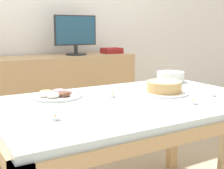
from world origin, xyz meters
TOP-DOWN VIEW (x-y plane):
  - wall_back at (0.00, 1.60)m, footprint 8.00×0.10m
  - dining_table at (0.00, 0.00)m, footprint 1.59×1.01m
  - sideboard at (0.00, 1.30)m, footprint 1.56×0.44m
  - computer_monitor at (0.24, 1.30)m, footprint 0.42×0.20m
  - book_stack at (0.64, 1.30)m, footprint 0.20×0.17m
  - cake_chocolate_round at (0.28, 0.04)m, footprint 0.31×0.31m
  - pastry_platter at (-0.35, 0.28)m, footprint 0.31×0.31m
  - plate_stack at (0.61, 0.35)m, footprint 0.21×0.21m
  - tealight_right_edge at (0.49, -0.18)m, footprint 0.04×0.04m
  - tealight_near_front at (-0.06, 0.11)m, footprint 0.04×0.04m
  - tealight_left_edge at (0.24, -0.27)m, footprint 0.04×0.04m
  - tealight_near_cakes at (0.46, 0.23)m, footprint 0.04×0.04m
  - tealight_centre at (-0.52, -0.17)m, footprint 0.04×0.04m

SIDE VIEW (x-z plane):
  - sideboard at x=0.00m, z-range 0.00..0.92m
  - dining_table at x=0.00m, z-range 0.29..1.06m
  - tealight_right_edge at x=0.49m, z-range 0.76..0.80m
  - tealight_near_front at x=-0.06m, z-range 0.76..0.80m
  - tealight_left_edge at x=0.24m, z-range 0.76..0.80m
  - tealight_near_cakes at x=0.46m, z-range 0.76..0.80m
  - tealight_centre at x=-0.52m, z-range 0.76..0.80m
  - pastry_platter at x=-0.35m, z-range 0.76..0.80m
  - cake_chocolate_round at x=0.28m, z-range 0.76..0.84m
  - plate_stack at x=0.61m, z-range 0.77..0.85m
  - book_stack at x=0.64m, z-range 0.92..0.98m
  - computer_monitor at x=0.24m, z-range 0.92..1.30m
  - wall_back at x=0.00m, z-range 0.00..2.60m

